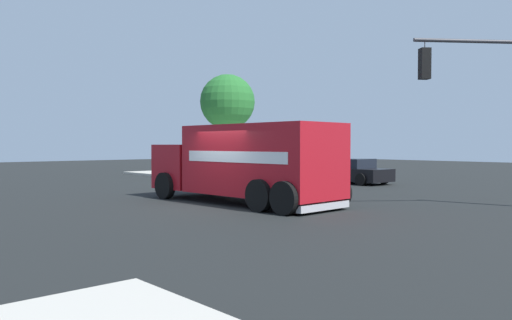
{
  "coord_description": "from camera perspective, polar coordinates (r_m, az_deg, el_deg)",
  "views": [
    {
      "loc": [
        10.21,
        13.13,
        2.05
      ],
      "look_at": [
        -1.87,
        -0.21,
        1.5
      ],
      "focal_mm": 35.39,
      "sensor_mm": 36.0,
      "label": 1
    }
  ],
  "objects": [
    {
      "name": "sidewalk_corner_near",
      "position": [
        35.13,
        -0.56,
        -1.48
      ],
      "size": [
        12.81,
        12.81,
        0.14
      ],
      "primitive_type": "cube",
      "color": "#B2ADA0",
      "rests_on": "ground"
    },
    {
      "name": "shade_tree_near",
      "position": [
        38.33,
        -3.25,
        6.55
      ],
      "size": [
        4.14,
        4.14,
        7.21
      ],
      "color": "brown",
      "rests_on": "sidewalk_corner_near"
    },
    {
      "name": "delivery_truck",
      "position": [
        17.58,
        -1.2,
        -0.27
      ],
      "size": [
        2.97,
        7.77,
        2.72
      ],
      "color": "#AD141E",
      "rests_on": "ground"
    },
    {
      "name": "picket_fence_run",
      "position": [
        39.91,
        -6.44,
        -0.31
      ],
      "size": [
        7.12,
        0.05,
        0.95
      ],
      "color": "white",
      "rests_on": "sidewalk_corner_near"
    },
    {
      "name": "ground_plane",
      "position": [
        16.75,
        -4.3,
        -5.28
      ],
      "size": [
        100.0,
        100.0,
        0.0
      ],
      "primitive_type": "plane",
      "color": "black"
    },
    {
      "name": "pedestrian_near_corner",
      "position": [
        32.77,
        3.0,
        0.18
      ],
      "size": [
        0.45,
        0.38,
        1.76
      ],
      "color": "gray",
      "rests_on": "sidewalk_corner_near"
    },
    {
      "name": "traffic_light_primary",
      "position": [
        17.83,
        26.67,
        6.8
      ],
      "size": [
        3.95,
        2.95,
        5.51
      ],
      "color": "#38383D",
      "rests_on": "ground"
    },
    {
      "name": "sedan_black",
      "position": [
        27.28,
        10.65,
        -1.26
      ],
      "size": [
        2.24,
        4.4,
        1.31
      ],
      "color": "black",
      "rests_on": "ground"
    }
  ]
}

